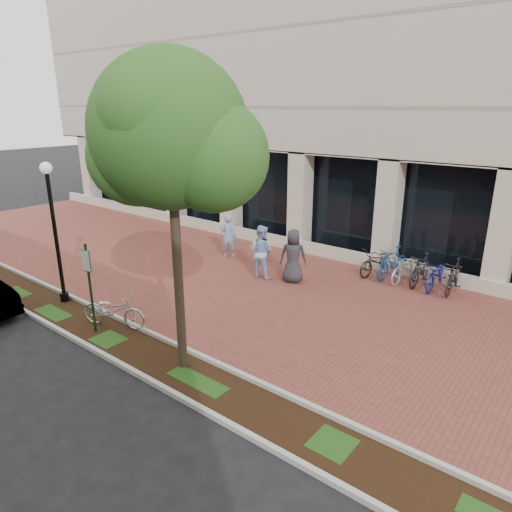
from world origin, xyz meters
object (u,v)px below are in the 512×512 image
Objects in this scene: pedestrian_right at (293,256)px; lamppost at (54,226)px; bike_rack_cluster at (413,268)px; pedestrian_mid at (261,252)px; parking_sign at (89,278)px; locked_bicycle at (114,310)px; street_tree at (173,141)px; pedestrian_left at (228,236)px.

lamppost is at bearing 23.66° from pedestrian_right.
pedestrian_mid is at bearing -141.04° from bike_rack_cluster.
parking_sign reaches higher than locked_bicycle.
pedestrian_mid is at bearing -12.47° from pedestrian_right.
parking_sign is at bearing 72.30° from pedestrian_mid.
street_tree reaches higher than pedestrian_mid.
lamppost is at bearing -127.22° from bike_rack_cluster.
locked_bicycle is (2.85, -0.08, -2.01)m from lamppost.
lamppost is 0.62× the size of street_tree.
lamppost is 1.24× the size of bike_rack_cluster.
locked_bicycle is at bearing 44.23° from pedestrian_right.
pedestrian_right is at bearing 62.40° from parking_sign.
street_tree is 10.39m from bike_rack_cluster.
locked_bicycle is 6.46m from pedestrian_right.
pedestrian_mid is (0.84, 5.79, 0.47)m from locked_bicycle.
lamppost is at bearing 177.49° from street_tree.
parking_sign is 1.30× the size of locked_bicycle.
lamppost reaches higher than locked_bicycle.
lamppost is (-2.67, 0.62, 0.89)m from parking_sign.
parking_sign is 10.90m from bike_rack_cluster.
parking_sign is 7.04m from pedestrian_right.
pedestrian_mid is (1.01, 6.34, -0.65)m from parking_sign.
street_tree is 7.76m from pedestrian_right.
parking_sign is 1.31× the size of pedestrian_mid.
locked_bicycle is at bearing 62.81° from parking_sign.
pedestrian_left reaches higher than bike_rack_cluster.
pedestrian_left is 7.39m from bike_rack_cluster.
bike_rack_cluster is (5.46, 8.71, 0.03)m from locked_bicycle.
parking_sign is at bearing 139.77° from locked_bicycle.
parking_sign is at bearing -13.05° from lamppost.
street_tree reaches higher than pedestrian_right.
street_tree reaches higher than parking_sign.
lamppost is 2.30× the size of pedestrian_right.
lamppost is at bearing 48.57° from pedestrian_mid.
locked_bicycle is 7.00m from pedestrian_left.
bike_rack_cluster is at bearing 158.83° from pedestrian_left.
pedestrian_mid reaches higher than bike_rack_cluster.
street_tree is (3.30, 0.36, 3.74)m from parking_sign.
pedestrian_right is (-1.09, 6.30, -4.40)m from street_tree.
parking_sign is 2.89m from lamppost.
street_tree is at bearing -115.67° from locked_bicycle.
lamppost is at bearing 157.74° from parking_sign.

